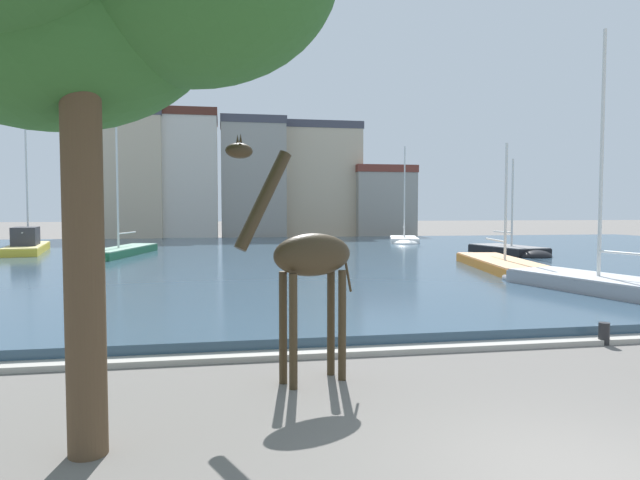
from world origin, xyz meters
TOP-DOWN VIEW (x-y plane):
  - harbor_water at (0.00, 28.28)m, footprint 80.09×44.44m
  - quay_edge_coping at (0.00, 5.81)m, footprint 80.09×0.50m
  - giraffe_statue at (-2.50, 4.08)m, footprint 2.37×1.24m
  - sailboat_grey at (8.50, 11.39)m, footprint 3.99×8.79m
  - sailboat_yellow at (-16.36, 33.57)m, footprint 3.65×9.59m
  - sailboat_white at (11.52, 40.06)m, footprint 4.21×7.87m
  - sailboat_green at (-9.99, 28.78)m, footprint 3.41×9.75m
  - sailboat_black at (13.69, 25.93)m, footprint 2.93×6.28m
  - sailboat_orange at (8.61, 17.43)m, footprint 3.80×9.88m
  - mooring_bollard at (4.57, 5.66)m, footprint 0.24×0.24m
  - townhouse_wide_warehouse at (-13.85, 53.27)m, footprint 8.88×6.83m
  - townhouse_tall_gabled at (-7.56, 54.17)m, footprint 6.77×7.83m
  - townhouse_corner_house at (-0.57, 53.85)m, footprint 6.66×5.87m
  - townhouse_narrow_midrow at (6.92, 55.69)m, footprint 8.83×5.42m
  - townhouse_end_terrace at (13.76, 55.02)m, footprint 6.75×6.35m

SIDE VIEW (x-z plane):
  - quay_edge_coping at x=0.00m, z-range 0.00..0.12m
  - harbor_water at x=0.00m, z-range 0.00..0.33m
  - mooring_bollard at x=4.57m, z-range 0.00..0.50m
  - sailboat_white at x=11.52m, z-range -3.85..4.62m
  - sailboat_orange at x=8.61m, z-range -2.62..3.43m
  - sailboat_green at x=-9.99m, z-range -3.55..4.41m
  - sailboat_black at x=13.69m, z-range -2.66..3.53m
  - sailboat_grey at x=8.50m, z-range -4.06..4.94m
  - sailboat_yellow at x=-16.36m, z-range -4.22..5.51m
  - giraffe_statue at x=-2.50m, z-range 0.05..4.32m
  - townhouse_end_terrace at x=13.76m, z-range 0.01..7.95m
  - townhouse_narrow_midrow at x=6.92m, z-range 0.02..12.63m
  - townhouse_corner_house at x=-0.57m, z-range 0.02..12.66m
  - townhouse_wide_warehouse at x=-13.85m, z-range 0.02..12.95m
  - townhouse_tall_gabled at x=-7.56m, z-range 0.02..13.13m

